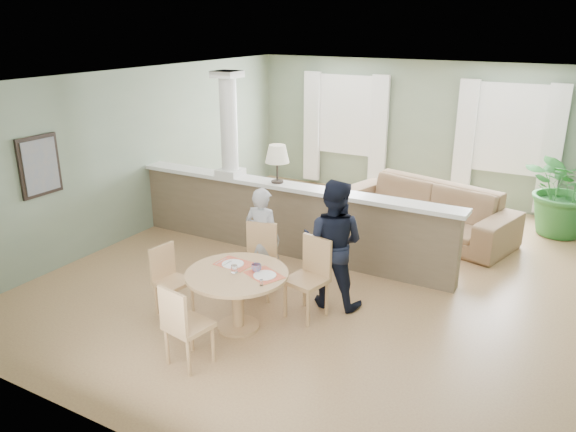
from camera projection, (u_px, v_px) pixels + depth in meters
The scene contains 12 objects.
ground at pixel (334, 270), 8.09m from camera, with size 8.00×8.00×0.00m, color tan.
room_shell at pixel (354, 138), 8.02m from camera, with size 7.02×8.02×2.71m.
pony_wall at pixel (281, 209), 8.48m from camera, with size 5.32×0.38×2.70m.
sofa at pixel (424, 210), 9.30m from camera, with size 2.92×1.14×0.85m, color #7F6245.
houseplant at pixel (567, 187), 9.21m from camera, with size 1.46×1.26×1.62m, color #2A6B2B.
dining_table at pixel (238, 284), 6.39m from camera, with size 1.17×1.17×0.80m.
chair_far_boy at pixel (260, 256), 7.24m from camera, with size 0.53×0.53×0.94m.
chair_far_man at pixel (310, 274), 6.71m from camera, with size 0.52×0.52×0.97m.
chair_near at pixel (183, 323), 5.68m from camera, with size 0.48×0.48×0.91m.
chair_side at pixel (169, 277), 6.79m from camera, with size 0.44×0.44×0.85m.
child_person at pixel (262, 238), 7.39m from camera, with size 0.50×0.33×1.38m, color #9F9FA4.
man_person at pixel (333, 244), 6.87m from camera, with size 0.79×0.62×1.63m, color black.
Camera 1 is at (3.05, -6.75, 3.41)m, focal length 35.00 mm.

